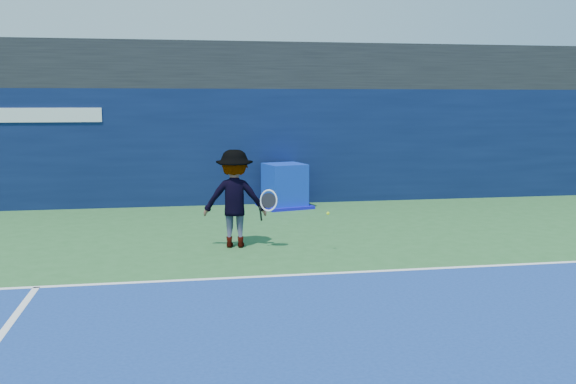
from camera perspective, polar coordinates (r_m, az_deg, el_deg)
name	(u,v)px	position (r m, az deg, el deg)	size (l,w,h in m)	color
ground	(444,341)	(7.66, 13.72, -12.78)	(80.00, 80.00, 0.00)	#2B612E
baseline	(367,272)	(10.34, 7.05, -7.04)	(24.00, 0.10, 0.01)	white
stadium_band	(281,68)	(18.30, -0.62, 10.95)	(36.00, 3.00, 1.20)	black
back_wall_assembly	(287,145)	(17.33, -0.09, 4.16)	(36.00, 1.03, 3.00)	#0A163B
equipment_cart	(285,187)	(16.31, -0.30, 0.41)	(1.41, 1.41, 1.12)	#0C2BAE
tennis_player	(235,199)	(11.90, -4.75, -0.58)	(1.39, 0.85, 1.81)	white
tennis_ball	(328,213)	(11.48, 3.58, -1.91)	(0.06, 0.06, 0.06)	#ADD717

